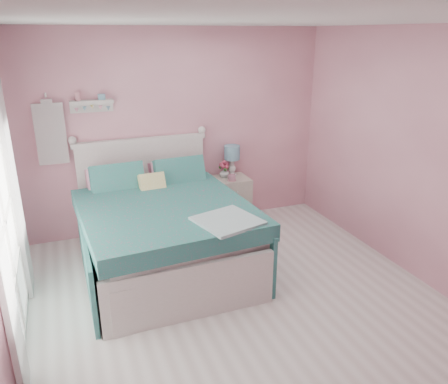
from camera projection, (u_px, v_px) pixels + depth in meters
floor at (245, 311)px, 4.19m from camera, size 4.50×4.50×0.00m
room_shell at (248, 151)px, 3.65m from camera, size 4.50×4.50×4.50m
bed at (163, 232)px, 4.89m from camera, size 1.82×2.23×1.27m
nightstand at (231, 200)px, 6.06m from camera, size 0.45×0.45×0.66m
table_lamp at (232, 155)px, 5.95m from camera, size 0.21×0.21×0.42m
vase at (224, 173)px, 5.94m from camera, size 0.17×0.17×0.14m
teacup at (232, 178)px, 5.82m from camera, size 0.12×0.12×0.08m
roses at (224, 165)px, 5.90m from camera, size 0.14×0.11×0.12m
wall_shelf at (91, 103)px, 5.16m from camera, size 0.50×0.15×0.25m
hanging_dress at (51, 134)px, 5.10m from camera, size 0.34×0.03×0.72m
french_door at (3, 223)px, 3.51m from camera, size 0.04×1.32×2.16m
curtain_far at (14, 182)px, 4.14m from camera, size 0.04×0.40×2.32m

